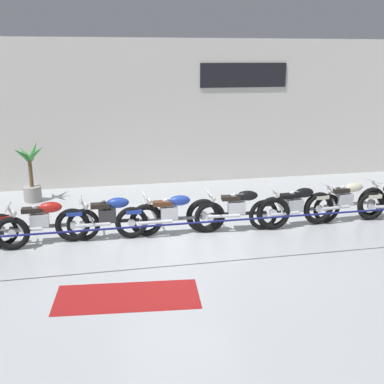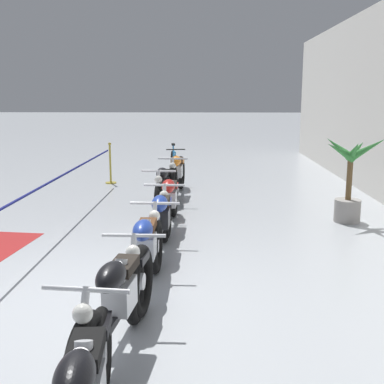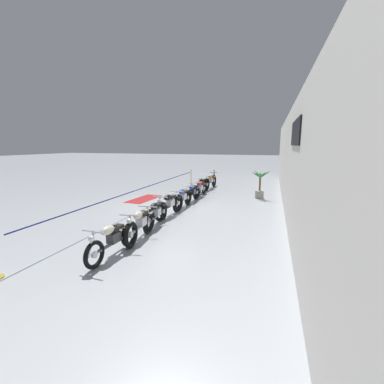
{
  "view_description": "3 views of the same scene",
  "coord_description": "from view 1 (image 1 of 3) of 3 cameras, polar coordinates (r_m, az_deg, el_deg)",
  "views": [
    {
      "loc": [
        -1.62,
        -8.93,
        3.69
      ],
      "look_at": [
        0.54,
        1.33,
        0.73
      ],
      "focal_mm": 45.0,
      "sensor_mm": 36.0,
      "label": 1
    },
    {
      "loc": [
        5.23,
        1.33,
        2.22
      ],
      "look_at": [
        -1.23,
        1.13,
        0.93
      ],
      "focal_mm": 45.0,
      "sensor_mm": 36.0,
      "label": 2
    },
    {
      "loc": [
        10.68,
        4.4,
        2.85
      ],
      "look_at": [
        0.96,
        1.37,
        0.94
      ],
      "focal_mm": 24.0,
      "sensor_mm": 36.0,
      "label": 3
    }
  ],
  "objects": [
    {
      "name": "back_wall",
      "position": [
        14.24,
        -5.32,
        9.3
      ],
      "size": [
        28.0,
        0.29,
        4.2
      ],
      "color": "silver",
      "rests_on": "ground"
    },
    {
      "name": "stanchion_far_left",
      "position": [
        8.31,
        -10.02,
        -5.08
      ],
      "size": [
        13.85,
        0.28,
        1.05
      ],
      "color": "gold",
      "rests_on": "ground"
    },
    {
      "name": "potted_palm_left_of_row",
      "position": [
        13.22,
        -18.52,
        1.89
      ],
      "size": [
        0.8,
        1.06,
        1.59
      ],
      "color": "gray",
      "rests_on": "ground"
    },
    {
      "name": "motorcycle_blue_4",
      "position": [
        10.21,
        -2.41,
        -2.73
      ],
      "size": [
        2.37,
        0.62,
        0.92
      ],
      "color": "black",
      "rests_on": "ground"
    },
    {
      "name": "motorcycle_black_6",
      "position": [
        11.01,
        12.29,
        -1.65
      ],
      "size": [
        2.27,
        0.62,
        0.92
      ],
      "color": "black",
      "rests_on": "ground"
    },
    {
      "name": "floor_banner",
      "position": [
        7.91,
        -7.66,
        -12.18
      ],
      "size": [
        2.37,
        1.23,
        0.01
      ],
      "primitive_type": "cube",
      "rotation": [
        0.0,
        0.0,
        -0.1
      ],
      "color": "maroon",
      "rests_on": "ground"
    },
    {
      "name": "motorcycle_black_5",
      "position": [
        10.5,
        5.6,
        -2.19
      ],
      "size": [
        2.3,
        0.62,
        0.95
      ],
      "color": "black",
      "rests_on": "ground"
    },
    {
      "name": "motorcycle_blue_3",
      "position": [
        10.15,
        -9.67,
        -3.04
      ],
      "size": [
        2.23,
        0.62,
        0.93
      ],
      "color": "black",
      "rests_on": "ground"
    },
    {
      "name": "ground_plane",
      "position": [
        9.8,
        -1.48,
        -6.36
      ],
      "size": [
        120.0,
        120.0,
        0.0
      ],
      "primitive_type": "plane",
      "color": "#B2B7BC"
    },
    {
      "name": "motorcycle_cream_7",
      "position": [
        11.63,
        17.8,
        -1.11
      ],
      "size": [
        2.17,
        0.62,
        0.95
      ],
      "color": "black",
      "rests_on": "ground"
    },
    {
      "name": "motorcycle_red_2",
      "position": [
        10.21,
        -17.26,
        -3.39
      ],
      "size": [
        2.3,
        0.62,
        0.92
      ],
      "color": "black",
      "rests_on": "ground"
    }
  ]
}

